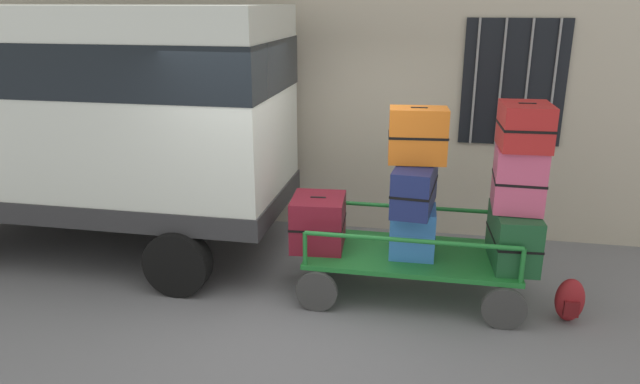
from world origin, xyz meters
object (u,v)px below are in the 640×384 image
suitcase_center_middle (519,178)px  suitcase_center_top (525,126)px  suitcase_left_bottom (318,222)px  suitcase_center_bottom (513,237)px  suitcase_midleft_top (418,135)px  backpack (570,300)px  suitcase_midleft_bottom (413,231)px  suitcase_midleft_middle (415,186)px  luggage_cart (411,261)px  van (76,107)px

suitcase_center_middle → suitcase_center_top: bearing=-90.0°
suitcase_left_bottom → suitcase_center_bottom: suitcase_left_bottom is taller
suitcase_midleft_top → suitcase_center_middle: (0.98, 0.00, -0.38)m
suitcase_midleft_top → suitcase_center_bottom: (0.98, -0.07, -0.96)m
backpack → suitcase_midleft_bottom: bearing=170.7°
suitcase_midleft_middle → suitcase_left_bottom: bearing=179.3°
suitcase_center_top → backpack: 1.72m
suitcase_center_middle → backpack: suitcase_center_middle is taller
luggage_cart → suitcase_midleft_middle: size_ratio=2.48×
suitcase_left_bottom → backpack: bearing=-5.9°
luggage_cart → suitcase_midleft_middle: bearing=-90.0°
suitcase_midleft_top → suitcase_center_bottom: bearing=-4.4°
suitcase_center_top → backpack: suitcase_center_top is taller
suitcase_left_bottom → suitcase_center_middle: 2.04m
luggage_cart → suitcase_midleft_top: 1.32m
suitcase_left_bottom → suitcase_center_bottom: 1.96m
suitcase_left_bottom → suitcase_center_middle: bearing=1.2°
van → suitcase_midleft_middle: size_ratio=5.45×
luggage_cart → van: bearing=173.5°
suitcase_midleft_middle → suitcase_center_middle: 0.99m
suitcase_center_top → backpack: bearing=-26.5°
van → luggage_cart: van is taller
suitcase_left_bottom → suitcase_center_bottom: (1.96, -0.04, -0.00)m
luggage_cart → suitcase_center_top: 1.75m
luggage_cart → suitcase_midleft_bottom: bearing=-90.0°
van → suitcase_center_top: bearing=-5.1°
suitcase_midleft_bottom → suitcase_midleft_top: suitcase_midleft_top is taller
suitcase_midleft_middle → suitcase_midleft_top: size_ratio=1.49×
suitcase_left_bottom → suitcase_midleft_top: 1.37m
backpack → suitcase_midleft_top: bearing=168.9°
van → suitcase_midleft_middle: van is taller
suitcase_midleft_bottom → backpack: (1.52, -0.25, -0.50)m
suitcase_midleft_top → suitcase_midleft_bottom: bearing=-90.0°
luggage_cart → suitcase_midleft_top: bearing=90.0°
suitcase_midleft_top → suitcase_center_top: 0.99m
suitcase_center_bottom → suitcase_center_top: (0.00, 0.05, 1.10)m
suitcase_left_bottom → suitcase_midleft_middle: suitcase_midleft_middle is taller
suitcase_midleft_top → suitcase_center_top: bearing=-1.7°
suitcase_center_bottom → backpack: (0.54, -0.22, -0.52)m
suitcase_midleft_middle → suitcase_center_top: size_ratio=1.53×
suitcase_midleft_bottom → backpack: suitcase_midleft_bottom is taller
suitcase_left_bottom → backpack: suitcase_left_bottom is taller
suitcase_center_middle → suitcase_midleft_top: bearing=-179.8°
suitcase_midleft_middle → suitcase_center_top: bearing=1.4°
suitcase_midleft_middle → backpack: suitcase_midleft_middle is taller
suitcase_midleft_bottom → suitcase_midleft_middle: (0.00, -0.00, 0.48)m
suitcase_left_bottom → suitcase_midleft_top: suitcase_midleft_top is taller
suitcase_left_bottom → suitcase_center_top: (1.96, 0.01, 1.09)m
backpack → suitcase_center_middle: bearing=150.9°
suitcase_midleft_bottom → suitcase_left_bottom: bearing=179.4°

